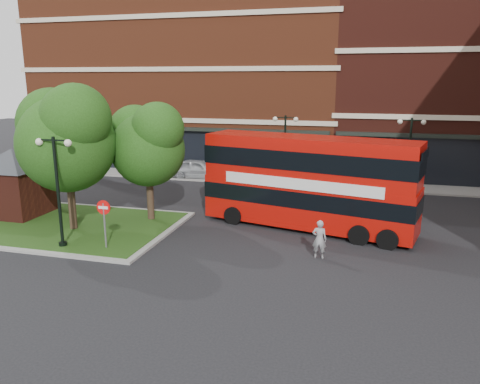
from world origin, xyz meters
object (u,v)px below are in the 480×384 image
(woman, at_px, (319,239))
(car_silver, at_px, (198,169))
(car_white, at_px, (336,176))
(bus, at_px, (308,177))

(woman, bearing_deg, car_silver, -52.12)
(woman, distance_m, car_white, 14.00)
(bus, distance_m, car_white, 10.20)
(bus, xyz_separation_m, car_white, (0.83, 9.99, -1.91))
(car_silver, relative_size, car_white, 0.97)
(car_white, bearing_deg, car_silver, 88.44)
(bus, relative_size, woman, 6.53)
(woman, xyz_separation_m, car_silver, (-10.46, 14.00, -0.08))
(bus, xyz_separation_m, woman, (1.01, -4.01, -1.83))
(woman, distance_m, car_silver, 17.48)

